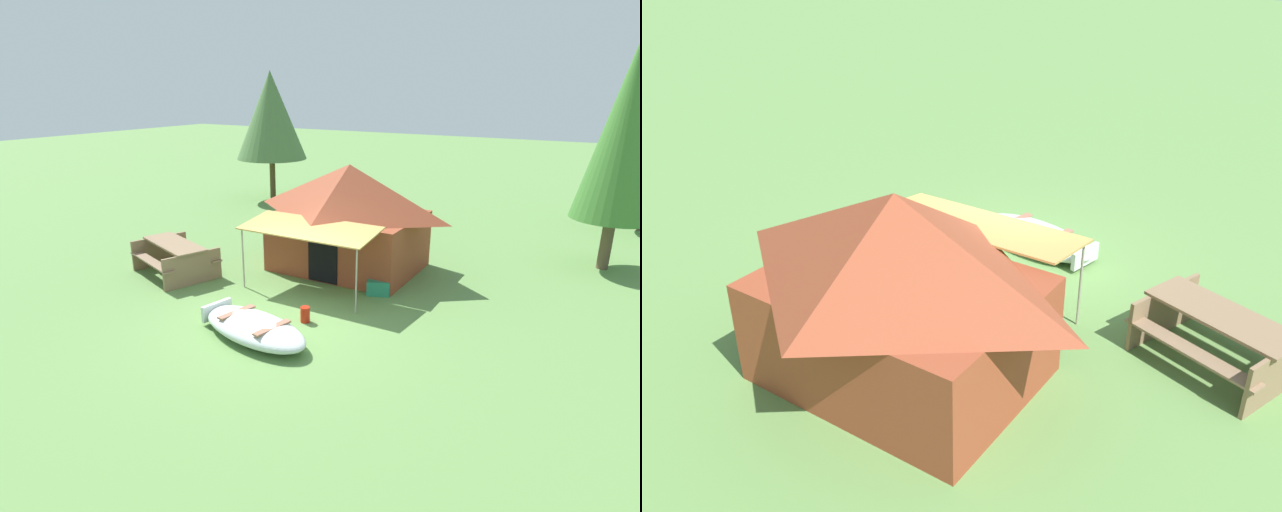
% 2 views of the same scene
% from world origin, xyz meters
% --- Properties ---
extents(ground_plane, '(80.00, 80.00, 0.00)m').
position_xyz_m(ground_plane, '(0.00, 0.00, 0.00)').
color(ground_plane, '#5D8645').
extents(beached_rowboat, '(2.58, 1.50, 0.41)m').
position_xyz_m(beached_rowboat, '(0.01, -0.88, 0.22)').
color(beached_rowboat, silver).
rests_on(beached_rowboat, ground_plane).
extents(canvas_cabin_tent, '(3.68, 3.89, 2.60)m').
position_xyz_m(canvas_cabin_tent, '(-0.35, 3.39, 1.35)').
color(canvas_cabin_tent, brown).
rests_on(canvas_cabin_tent, ground_plane).
extents(picnic_table, '(2.36, 2.02, 0.80)m').
position_xyz_m(picnic_table, '(-3.70, 0.81, 0.50)').
color(picnic_table, '#816549').
rests_on(picnic_table, ground_plane).
extents(cooler_box, '(0.59, 0.50, 0.33)m').
position_xyz_m(cooler_box, '(1.06, 2.19, 0.16)').
color(cooler_box, '#278462').
rests_on(cooler_box, ground_plane).
extents(fuel_can, '(0.22, 0.22, 0.31)m').
position_xyz_m(fuel_can, '(0.44, 0.18, 0.16)').
color(fuel_can, red).
rests_on(fuel_can, ground_plane).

